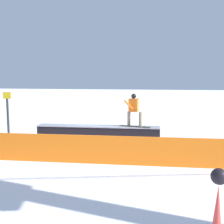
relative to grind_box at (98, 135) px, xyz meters
name	(u,v)px	position (x,y,z in m)	size (l,w,h in m)	color
ground_plane	(98,142)	(0.00, 0.00, -0.35)	(120.00, 120.00, 0.00)	white
grind_box	(98,135)	(0.00, 0.00, 0.00)	(5.60, 0.95, 0.76)	black
snowboarder	(134,109)	(-1.62, -0.10, 1.22)	(1.45, 0.57, 1.47)	black
safety_fence	(77,149)	(0.00, 3.13, 0.15)	(9.98, 0.06, 0.98)	orange
trail_marker	(8,115)	(4.11, 0.58, 0.87)	(0.40, 0.10, 2.29)	#262628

